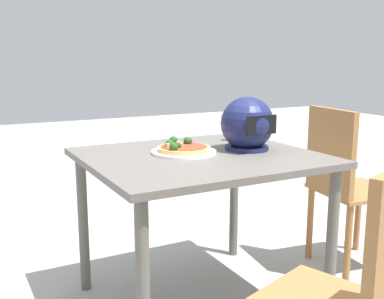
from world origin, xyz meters
The scene contains 6 objects.
dining_table centered at (0.00, 0.00, 0.64)m, with size 1.02×0.90×0.73m.
pizza_plate centered at (0.05, -0.06, 0.73)m, with size 0.30×0.30×0.01m, color white.
pizza centered at (0.06, -0.06, 0.75)m, with size 0.24×0.24×0.06m.
motorcycle_helmet centered at (-0.25, 0.01, 0.85)m, with size 0.25×0.25×0.25m.
drinking_glass centered at (-0.35, -0.22, 0.79)m, with size 0.07×0.07×0.13m, color silver.
chair_side centered at (-0.87, 0.04, 0.51)m, with size 0.45×0.45×0.90m.
Camera 1 is at (1.00, 1.79, 1.15)m, focal length 43.16 mm.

